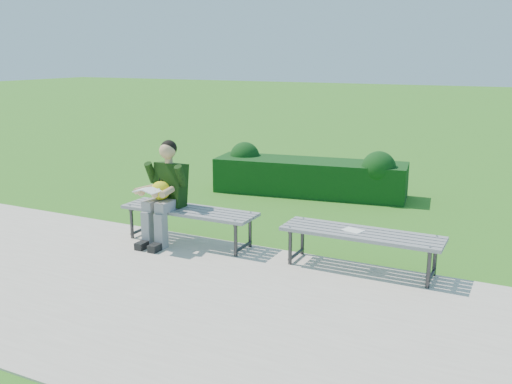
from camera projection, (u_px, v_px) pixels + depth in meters
ground at (245, 245)px, 7.34m from camera, size 80.00×80.00×0.00m
walkway at (166, 294)px, 5.82m from camera, size 30.00×3.50×0.02m
hedge at (310, 175)px, 9.92m from camera, size 3.39×1.30×0.85m
bench_left at (189, 213)px, 7.29m from camera, size 1.80×0.50×0.46m
bench_right at (361, 236)px, 6.36m from camera, size 1.80×0.50×0.46m
seated_boy at (165, 189)px, 7.27m from camera, size 0.56×0.76×1.31m
paper_sheet at (353, 230)px, 6.39m from camera, size 0.26×0.22×0.01m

